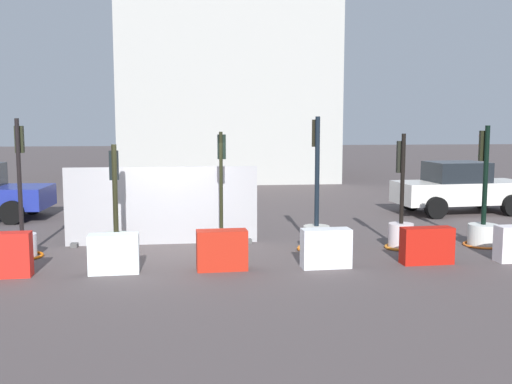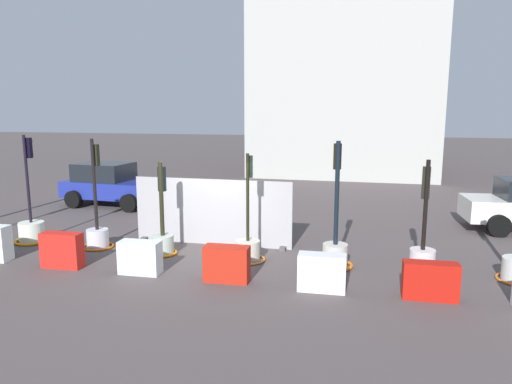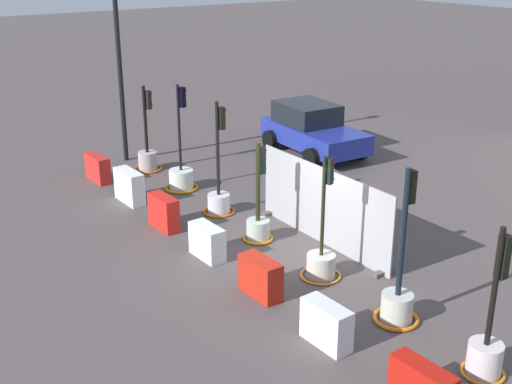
{
  "view_description": "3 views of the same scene",
  "coord_description": "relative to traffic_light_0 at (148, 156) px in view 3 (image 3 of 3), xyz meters",
  "views": [
    {
      "loc": [
        0.35,
        -13.05,
        2.98
      ],
      "look_at": [
        1.98,
        0.75,
        1.32
      ],
      "focal_mm": 41.57,
      "sensor_mm": 36.0,
      "label": 1
    },
    {
      "loc": [
        4.03,
        -10.86,
        3.79
      ],
      "look_at": [
        1.4,
        -0.11,
        1.84
      ],
      "focal_mm": 32.49,
      "sensor_mm": 36.0,
      "label": 2
    },
    {
      "loc": [
        10.79,
        -8.21,
        6.75
      ],
      "look_at": [
        -1.22,
        0.06,
        1.26
      ],
      "focal_mm": 46.06,
      "sensor_mm": 36.0,
      "label": 3
    }
  ],
  "objects": [
    {
      "name": "construction_barrier_4",
      "position": [
        8.64,
        -1.65,
        -0.06
      ],
      "size": [
        1.03,
        0.45,
        0.81
      ],
      "color": "red",
      "rests_on": "ground_plane"
    },
    {
      "name": "traffic_light_6",
      "position": [
        12.95,
        -0.09,
        0.05
      ],
      "size": [
        0.75,
        0.75,
        2.7
      ],
      "color": "silver",
      "rests_on": "ground_plane"
    },
    {
      "name": "construction_barrier_2",
      "position": [
        4.46,
        -1.71,
        -0.03
      ],
      "size": [
        1.01,
        0.4,
        0.87
      ],
      "color": "red",
      "rests_on": "ground_plane"
    },
    {
      "name": "construction_barrier_0",
      "position": [
        0.07,
        -1.71,
        -0.07
      ],
      "size": [
        1.12,
        0.41,
        0.8
      ],
      "color": "red",
      "rests_on": "ground_plane"
    },
    {
      "name": "traffic_light_1",
      "position": [
        2.16,
        0.04,
        -0.03
      ],
      "size": [
        0.99,
        0.99,
        3.12
      ],
      "color": "silver",
      "rests_on": "ground_plane"
    },
    {
      "name": "street_lamp_post",
      "position": [
        -1.36,
        -0.15,
        3.58
      ],
      "size": [
        0.36,
        0.36,
        6.86
      ],
      "color": "black",
      "rests_on": "ground_plane"
    },
    {
      "name": "construction_barrier_1",
      "position": [
        2.26,
        -1.65,
        -0.01
      ],
      "size": [
        1.15,
        0.44,
        0.91
      ],
      "color": "white",
      "rests_on": "ground_plane"
    },
    {
      "name": "ground_plane",
      "position": [
        7.6,
        -0.27,
        -0.47
      ],
      "size": [
        120.0,
        120.0,
        0.0
      ],
      "primitive_type": "plane",
      "color": "#4F4545"
    },
    {
      "name": "car_blue_estate",
      "position": [
        1.57,
        5.45,
        0.39
      ],
      "size": [
        4.14,
        2.44,
        1.7
      ],
      "color": "navy",
      "rests_on": "ground_plane"
    },
    {
      "name": "site_fence_panel",
      "position": [
        7.36,
        1.05,
        0.44
      ],
      "size": [
        4.63,
        0.5,
        1.89
      ],
      "color": "#A3A2A7",
      "rests_on": "ground_plane"
    },
    {
      "name": "construction_barrier_3",
      "position": [
        6.51,
        -1.65,
        -0.08
      ],
      "size": [
        0.99,
        0.45,
        0.78
      ],
      "color": "silver",
      "rests_on": "ground_plane"
    },
    {
      "name": "construction_barrier_5",
      "position": [
        10.76,
        -1.7,
        -0.07
      ],
      "size": [
        1.02,
        0.44,
        0.8
      ],
      "color": "silver",
      "rests_on": "ground_plane"
    },
    {
      "name": "traffic_light_2",
      "position": [
        4.35,
        -0.0,
        0.05
      ],
      "size": [
        0.87,
        0.87,
        3.04
      ],
      "color": "silver",
      "rests_on": "ground_plane"
    },
    {
      "name": "traffic_light_5",
      "position": [
        10.92,
        -0.07,
        0.04
      ],
      "size": [
        0.89,
        0.89,
        3.09
      ],
      "color": "beige",
      "rests_on": "ground_plane"
    },
    {
      "name": "traffic_light_0",
      "position": [
        0.0,
        0.0,
        0.0
      ],
      "size": [
        0.9,
        0.9,
        2.72
      ],
      "color": "#B7A7A4",
      "rests_on": "ground_plane"
    },
    {
      "name": "traffic_light_3",
      "position": [
        6.39,
        -0.14,
        0.02
      ],
      "size": [
        0.75,
        0.75,
        2.48
      ],
      "color": "#ABB8AA",
      "rests_on": "ground_plane"
    },
    {
      "name": "traffic_light_4",
      "position": [
        8.72,
        -0.11,
        -0.06
      ],
      "size": [
        0.9,
        0.9,
        2.75
      ],
      "color": "beige",
      "rests_on": "ground_plane"
    }
  ]
}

